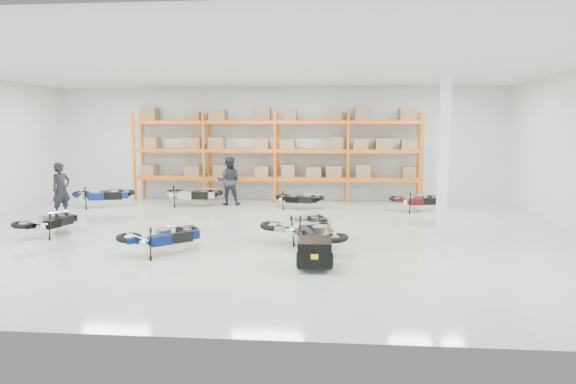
# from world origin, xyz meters

# --- Properties ---
(room) EXTENTS (18.00, 18.00, 18.00)m
(room) POSITION_xyz_m (0.00, 0.00, 2.25)
(room) COLOR #AFC3B0
(room) RESTS_ON ground
(pallet_rack) EXTENTS (11.28, 0.98, 3.62)m
(pallet_rack) POSITION_xyz_m (-0.00, 6.45, 2.26)
(pallet_rack) COLOR #FF600D
(pallet_rack) RESTS_ON ground
(structural_column) EXTENTS (0.25, 0.25, 4.50)m
(structural_column) POSITION_xyz_m (5.20, 0.50, 2.25)
(structural_column) COLOR white
(structural_column) RESTS_ON ground
(moto_blue_centre) EXTENTS (1.84, 1.77, 1.11)m
(moto_blue_centre) POSITION_xyz_m (-1.67, -2.36, 0.52)
(moto_blue_centre) COLOR #07124C
(moto_blue_centre) RESTS_ON ground
(moto_silver_left) EXTENTS (1.89, 1.95, 1.18)m
(moto_silver_left) POSITION_xyz_m (1.41, -0.74, 0.56)
(moto_silver_left) COLOR #ABADB2
(moto_silver_left) RESTS_ON ground
(moto_black_far_left) EXTENTS (1.18, 1.79, 1.06)m
(moto_black_far_left) POSITION_xyz_m (-5.36, -0.69, 0.50)
(moto_black_far_left) COLOR black
(moto_black_far_left) RESTS_ON ground
(moto_touring_right) EXTENTS (1.35, 1.94, 1.14)m
(moto_touring_right) POSITION_xyz_m (1.87, -1.73, 0.54)
(moto_touring_right) COLOR black
(moto_touring_right) RESTS_ON ground
(trailer) EXTENTS (0.76, 1.45, 0.60)m
(trailer) POSITION_xyz_m (1.87, -3.32, 0.35)
(trailer) COLOR black
(trailer) RESTS_ON ground
(moto_back_a) EXTENTS (2.10, 1.47, 1.23)m
(moto_back_a) POSITION_xyz_m (-6.18, 4.37, 0.58)
(moto_back_a) COLOR navy
(moto_back_a) RESTS_ON ground
(moto_back_b) EXTENTS (1.94, 1.04, 1.22)m
(moto_back_b) POSITION_xyz_m (-2.96, 4.88, 0.58)
(moto_back_b) COLOR #ADB3B7
(moto_back_b) RESTS_ON ground
(moto_back_c) EXTENTS (1.70, 1.11, 1.01)m
(moto_back_c) POSITION_xyz_m (1.00, 4.57, 0.48)
(moto_back_c) COLOR black
(moto_back_c) RESTS_ON ground
(moto_back_d) EXTENTS (1.81, 1.15, 1.08)m
(moto_back_d) POSITION_xyz_m (5.21, 4.35, 0.51)
(moto_back_d) COLOR #440D13
(moto_back_d) RESTS_ON ground
(person_left) EXTENTS (0.68, 0.77, 1.78)m
(person_left) POSITION_xyz_m (-6.58, 2.20, 0.89)
(person_left) COLOR black
(person_left) RESTS_ON ground
(person_back) EXTENTS (0.94, 0.77, 1.83)m
(person_back) POSITION_xyz_m (-1.66, 5.25, 0.91)
(person_back) COLOR #22212A
(person_back) RESTS_ON ground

